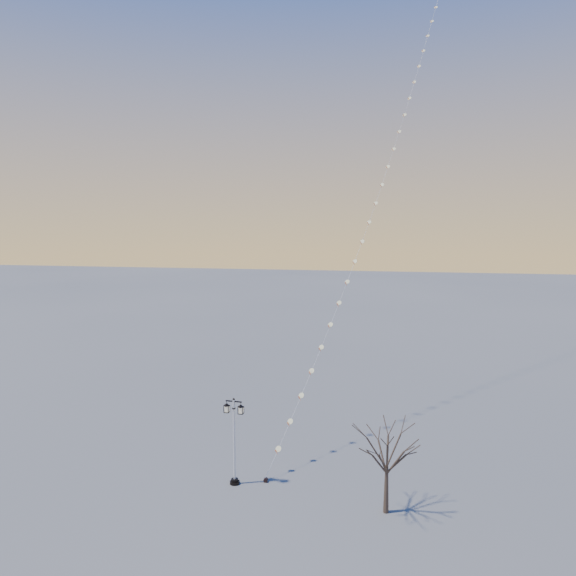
# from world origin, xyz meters

# --- Properties ---
(ground) EXTENTS (300.00, 300.00, 0.00)m
(ground) POSITION_xyz_m (0.00, 0.00, 0.00)
(ground) COLOR slate
(ground) RESTS_ON ground
(street_lamp) EXTENTS (1.25, 0.55, 4.93)m
(street_lamp) POSITION_xyz_m (-0.50, 1.59, 2.73)
(street_lamp) COLOR black
(street_lamp) RESTS_ON ground
(bare_tree) EXTENTS (2.71, 2.71, 4.50)m
(bare_tree) POSITION_xyz_m (7.83, 0.36, 3.13)
(bare_tree) COLOR #3D2F24
(bare_tree) RESTS_ON ground
(kite_train) EXTENTS (12.88, 39.63, 46.73)m
(kite_train) POSITION_xyz_m (7.28, 21.67, 23.29)
(kite_train) COLOR black
(kite_train) RESTS_ON ground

